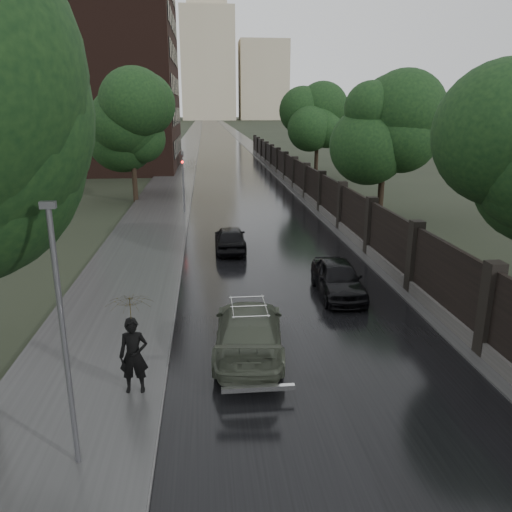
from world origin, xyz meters
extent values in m
plane|color=black|center=(0.00, 0.00, 0.00)|extent=(800.00, 800.00, 0.00)
cube|color=black|center=(0.00, 190.00, 0.01)|extent=(8.00, 420.00, 0.02)
cube|color=#2D2D2D|center=(-6.00, 190.00, 0.08)|extent=(4.00, 420.00, 0.16)
cube|color=#2D2D2D|center=(5.50, 190.00, 0.04)|extent=(3.00, 420.00, 0.08)
cube|color=#383533|center=(4.60, 32.00, 0.25)|extent=(0.40, 75.00, 0.50)
cube|color=black|center=(4.60, 32.00, 1.50)|extent=(0.15, 75.00, 2.00)
cube|color=black|center=(4.60, 70.00, 1.35)|extent=(0.45, 0.45, 2.70)
cylinder|color=black|center=(-8.00, 30.00, 2.93)|extent=(0.36, 0.36, 5.85)
sphere|color=black|center=(-8.00, 30.00, 5.27)|extent=(4.25, 4.25, 4.25)
cylinder|color=black|center=(7.50, 22.00, 2.76)|extent=(0.36, 0.36, 5.53)
sphere|color=black|center=(7.50, 22.00, 4.97)|extent=(4.08, 4.08, 4.08)
cylinder|color=black|center=(7.50, 40.00, 2.76)|extent=(0.36, 0.36, 5.53)
sphere|color=black|center=(7.50, 40.00, 4.97)|extent=(4.08, 4.08, 4.08)
cylinder|color=#59595E|center=(-5.40, 1.50, 2.50)|extent=(0.10, 0.10, 5.00)
cube|color=#59595E|center=(-5.40, 1.50, 5.05)|extent=(0.25, 0.12, 0.12)
cylinder|color=#59595E|center=(-4.30, 25.00, 1.50)|extent=(0.12, 0.12, 3.00)
imported|color=#59595E|center=(-4.30, 25.00, 3.50)|extent=(0.16, 0.20, 1.00)
sphere|color=#FF0C0C|center=(-4.30, 24.85, 3.35)|extent=(0.14, 0.14, 0.14)
cube|color=black|center=(-18.00, 52.00, 10.00)|extent=(24.00, 18.00, 20.00)
cube|color=tan|center=(-32.00, 300.00, 22.00)|extent=(28.00, 22.00, 44.00)
cube|color=tan|center=(32.00, 300.00, 22.00)|extent=(28.00, 22.00, 44.00)
cube|color=tan|center=(0.00, 300.00, 30.00)|extent=(30.00, 30.00, 60.00)
imported|color=#3D4336|center=(-1.80, 5.86, 0.66)|extent=(2.27, 4.72, 1.33)
imported|color=black|center=(-1.80, 16.25, 0.61)|extent=(1.48, 3.60, 1.22)
imported|color=black|center=(1.79, 9.99, 0.65)|extent=(1.62, 3.83, 1.29)
imported|color=black|center=(-4.63, 3.88, 1.07)|extent=(0.67, 0.45, 1.82)
imported|color=black|center=(-4.63, 3.88, 2.53)|extent=(1.08, 1.10, 0.97)
camera|label=1|loc=(-2.85, -6.70, 6.54)|focal=35.00mm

